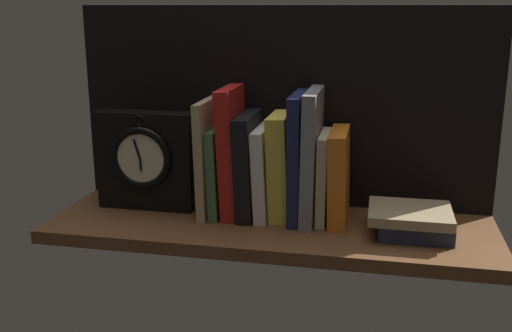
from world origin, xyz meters
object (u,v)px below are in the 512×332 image
(book_orange_pandolfini, at_px, (339,176))
(book_green_romantic, at_px, (220,170))
(framed_clock, at_px, (146,160))
(book_stack_side, at_px, (413,221))
(book_navy_bierce, at_px, (298,157))
(book_black_skeptic, at_px, (249,165))
(book_red_requiem, at_px, (232,151))
(book_tan_shortstories, at_px, (210,156))
(book_cream_twain, at_px, (324,177))
(book_yellow_seinlanguage, at_px, (281,166))
(book_gray_chess, at_px, (312,156))
(book_white_catcher, at_px, (264,172))

(book_orange_pandolfini, bearing_deg, book_green_romantic, 180.00)
(framed_clock, xyz_separation_m, book_stack_side, (0.54, -0.05, -0.08))
(book_navy_bierce, bearing_deg, book_black_skeptic, 180.00)
(book_red_requiem, height_order, framed_clock, book_red_requiem)
(book_tan_shortstories, xyz_separation_m, book_orange_pandolfini, (0.26, 0.00, -0.03))
(book_cream_twain, relative_size, book_orange_pandolfini, 0.97)
(book_tan_shortstories, height_order, book_stack_side, book_tan_shortstories)
(book_orange_pandolfini, xyz_separation_m, framed_clock, (-0.40, -0.01, 0.01))
(book_yellow_seinlanguage, height_order, book_gray_chess, book_gray_chess)
(book_tan_shortstories, bearing_deg, book_orange_pandolfini, 0.00)
(book_black_skeptic, height_order, book_cream_twain, book_black_skeptic)
(framed_clock, bearing_deg, book_gray_chess, 1.59)
(book_red_requiem, relative_size, framed_clock, 1.27)
(book_tan_shortstories, relative_size, book_navy_bierce, 0.93)
(book_orange_pandolfini, height_order, framed_clock, framed_clock)
(book_orange_pandolfini, bearing_deg, book_cream_twain, 180.00)
(book_red_requiem, height_order, book_black_skeptic, book_red_requiem)
(book_red_requiem, relative_size, book_black_skeptic, 1.25)
(book_tan_shortstories, distance_m, book_cream_twain, 0.23)
(book_red_requiem, bearing_deg, book_black_skeptic, 0.00)
(book_navy_bierce, bearing_deg, book_gray_chess, 0.00)
(book_cream_twain, bearing_deg, book_black_skeptic, 180.00)
(book_red_requiem, xyz_separation_m, book_orange_pandolfini, (0.21, 0.00, -0.04))
(book_orange_pandolfini, distance_m, framed_clock, 0.40)
(book_white_catcher, xyz_separation_m, book_orange_pandolfini, (0.15, 0.00, -0.00))
(book_cream_twain, distance_m, book_stack_side, 0.19)
(book_green_romantic, bearing_deg, book_navy_bierce, 0.00)
(book_white_catcher, bearing_deg, book_navy_bierce, 0.00)
(book_green_romantic, bearing_deg, book_stack_side, -8.36)
(book_navy_bierce, xyz_separation_m, book_gray_chess, (0.03, 0.00, 0.00))
(book_white_catcher, xyz_separation_m, book_stack_side, (0.29, -0.06, -0.06))
(book_green_romantic, height_order, book_yellow_seinlanguage, book_yellow_seinlanguage)
(book_gray_chess, bearing_deg, book_black_skeptic, 180.00)
(book_red_requiem, relative_size, book_cream_twain, 1.48)
(book_black_skeptic, bearing_deg, book_orange_pandolfini, 0.00)
(book_yellow_seinlanguage, height_order, book_navy_bierce, book_navy_bierce)
(book_black_skeptic, bearing_deg, book_yellow_seinlanguage, 0.00)
(book_tan_shortstories, xyz_separation_m, book_black_skeptic, (0.08, 0.00, -0.01))
(book_gray_chess, bearing_deg, book_red_requiem, 180.00)
(book_navy_bierce, bearing_deg, framed_clock, -178.28)
(book_cream_twain, bearing_deg, book_gray_chess, 180.00)
(book_black_skeptic, distance_m, book_stack_side, 0.34)
(book_tan_shortstories, bearing_deg, book_red_requiem, 0.00)
(book_yellow_seinlanguage, relative_size, framed_clock, 1.02)
(book_yellow_seinlanguage, xyz_separation_m, book_gray_chess, (0.06, 0.00, 0.02))
(book_yellow_seinlanguage, height_order, framed_clock, book_yellow_seinlanguage)
(book_yellow_seinlanguage, xyz_separation_m, book_navy_bierce, (0.03, 0.00, 0.02))
(book_green_romantic, bearing_deg, book_tan_shortstories, -180.00)
(book_green_romantic, relative_size, book_white_catcher, 0.98)
(book_green_romantic, relative_size, book_black_skeptic, 0.86)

